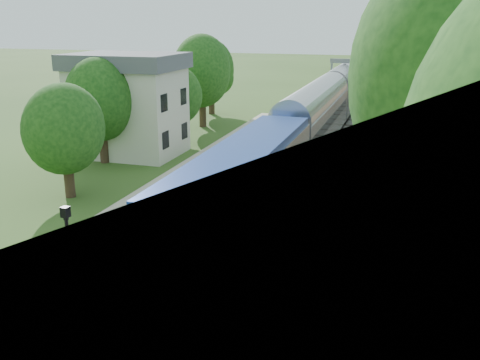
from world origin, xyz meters
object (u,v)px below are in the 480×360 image
(train, at_px, (354,82))
(signal_farside, at_px, (387,137))
(lamppost_far, at_px, (71,267))
(station_building, at_px, (128,104))
(signal_gantry, at_px, (367,72))

(train, distance_m, signal_farside, 41.29)
(train, xyz_separation_m, lamppost_far, (-3.57, -59.79, -0.08))
(station_building, xyz_separation_m, train, (14.00, 36.53, -1.81))
(signal_gantry, relative_size, lamppost_far, 2.06)
(signal_gantry, bearing_deg, train, 102.09)
(station_building, height_order, signal_gantry, station_building)
(signal_gantry, height_order, signal_farside, signal_gantry)
(signal_farside, bearing_deg, signal_gantry, 97.26)
(signal_gantry, bearing_deg, lamppost_far, -97.13)
(signal_gantry, relative_size, signal_farside, 1.47)
(signal_gantry, height_order, lamppost_far, signal_gantry)
(lamppost_far, bearing_deg, signal_farside, 62.77)
(lamppost_far, bearing_deg, signal_gantry, 82.87)
(signal_gantry, xyz_separation_m, signal_farside, (3.73, -29.26, -1.22))
(lamppost_far, relative_size, signal_farside, 0.72)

